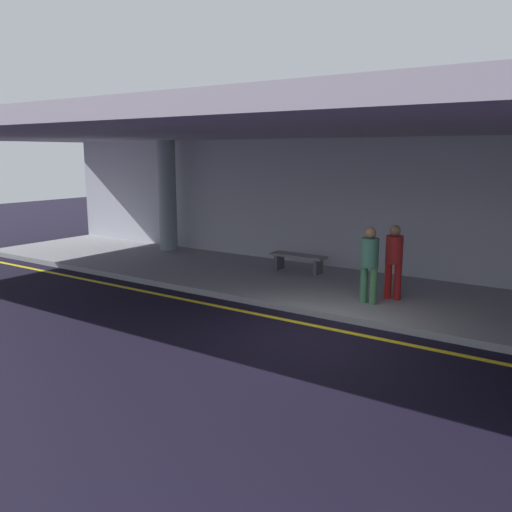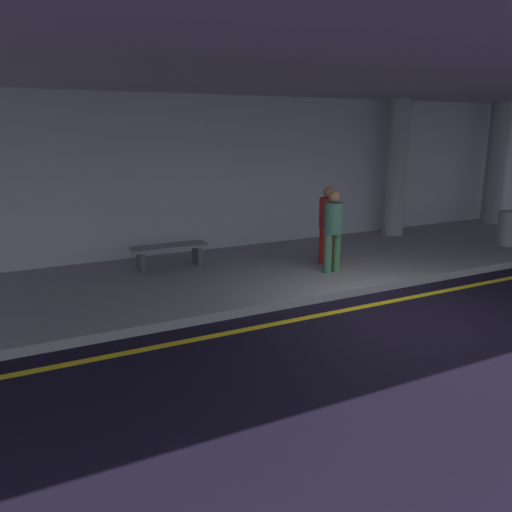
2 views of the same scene
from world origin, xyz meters
TOP-DOWN VIEW (x-y plane):
  - ground_plane at (0.00, 0.00)m, footprint 60.00×60.00m
  - sidewalk at (0.00, 3.10)m, footprint 26.00×4.20m
  - lane_stripe_yellow at (0.00, 0.48)m, footprint 26.00×0.14m
  - support_column_far_left at (-8.00, 4.56)m, footprint 0.59×0.59m
  - ceiling_overhang at (0.00, 2.60)m, footprint 28.00×13.20m
  - terminal_back_wall at (0.00, 5.35)m, footprint 26.00×0.30m
  - traveler_with_luggage at (0.55, 2.78)m, footprint 0.38×0.38m
  - person_waiting_for_ride at (0.24, 2.14)m, footprint 0.38×0.38m
  - bench_metal at (-2.62, 4.03)m, footprint 1.60×0.50m

SIDE VIEW (x-z plane):
  - ground_plane at x=0.00m, z-range 0.00..0.00m
  - lane_stripe_yellow at x=0.00m, z-range 0.00..0.01m
  - sidewalk at x=0.00m, z-range 0.00..0.15m
  - bench_metal at x=-2.62m, z-range 0.26..0.74m
  - traveler_with_luggage at x=0.55m, z-range 0.27..1.95m
  - person_waiting_for_ride at x=0.24m, z-range 0.27..1.95m
  - terminal_back_wall at x=0.00m, z-range 0.00..3.80m
  - support_column_far_left at x=-8.00m, z-range 0.15..3.80m
  - ceiling_overhang at x=0.00m, z-range 3.80..4.10m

